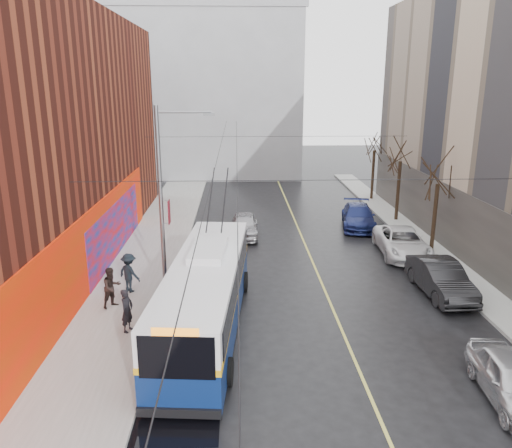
{
  "coord_description": "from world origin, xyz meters",
  "views": [
    {
      "loc": [
        -2.8,
        -12.39,
        9.92
      ],
      "look_at": [
        -1.88,
        11.55,
        3.14
      ],
      "focal_mm": 35.0,
      "sensor_mm": 36.0,
      "label": 1
    }
  ],
  "objects_px": {
    "tree_near": "(439,171)",
    "tree_far": "(375,141)",
    "streetlight_pole": "(164,198)",
    "parked_car_a": "(512,380)",
    "parked_car_c": "(402,242)",
    "pedestrian_a": "(127,310)",
    "pedestrian_c": "(129,273)",
    "tree_mid": "(401,151)",
    "parked_car_b": "(441,278)",
    "pedestrian_b": "(112,287)",
    "following_car": "(244,225)",
    "parked_car_d": "(358,216)",
    "trolleybus": "(206,293)"
  },
  "relations": [
    {
      "from": "tree_mid",
      "to": "tree_far",
      "type": "relative_size",
      "value": 1.02
    },
    {
      "from": "following_car",
      "to": "parked_car_c",
      "type": "bearing_deg",
      "value": -22.67
    },
    {
      "from": "tree_near",
      "to": "pedestrian_c",
      "type": "bearing_deg",
      "value": -161.52
    },
    {
      "from": "parked_car_a",
      "to": "parked_car_d",
      "type": "relative_size",
      "value": 0.81
    },
    {
      "from": "parked_car_b",
      "to": "pedestrian_b",
      "type": "bearing_deg",
      "value": -177.86
    },
    {
      "from": "tree_mid",
      "to": "tree_far",
      "type": "xyz_separation_m",
      "value": [
        0.0,
        7.0,
        -0.11
      ]
    },
    {
      "from": "streetlight_pole",
      "to": "tree_near",
      "type": "bearing_deg",
      "value": 21.62
    },
    {
      "from": "tree_mid",
      "to": "parked_car_c",
      "type": "relative_size",
      "value": 1.19
    },
    {
      "from": "streetlight_pole",
      "to": "parked_car_b",
      "type": "height_order",
      "value": "streetlight_pole"
    },
    {
      "from": "following_car",
      "to": "parked_car_b",
      "type": "bearing_deg",
      "value": -45.61
    },
    {
      "from": "parked_car_b",
      "to": "pedestrian_a",
      "type": "distance_m",
      "value": 14.73
    },
    {
      "from": "parked_car_a",
      "to": "pedestrian_a",
      "type": "relative_size",
      "value": 2.41
    },
    {
      "from": "streetlight_pole",
      "to": "pedestrian_c",
      "type": "bearing_deg",
      "value": 171.05
    },
    {
      "from": "trolleybus",
      "to": "parked_car_c",
      "type": "bearing_deg",
      "value": 43.7
    },
    {
      "from": "trolleybus",
      "to": "parked_car_b",
      "type": "height_order",
      "value": "trolleybus"
    },
    {
      "from": "tree_near",
      "to": "pedestrian_c",
      "type": "distance_m",
      "value": 18.39
    },
    {
      "from": "tree_far",
      "to": "pedestrian_c",
      "type": "height_order",
      "value": "tree_far"
    },
    {
      "from": "tree_far",
      "to": "tree_near",
      "type": "bearing_deg",
      "value": -90.0
    },
    {
      "from": "parked_car_a",
      "to": "following_car",
      "type": "height_order",
      "value": "following_car"
    },
    {
      "from": "parked_car_d",
      "to": "trolleybus",
      "type": "bearing_deg",
      "value": -114.04
    },
    {
      "from": "tree_near",
      "to": "tree_far",
      "type": "height_order",
      "value": "tree_far"
    },
    {
      "from": "pedestrian_c",
      "to": "streetlight_pole",
      "type": "bearing_deg",
      "value": -155.22
    },
    {
      "from": "tree_far",
      "to": "parked_car_a",
      "type": "distance_m",
      "value": 29.19
    },
    {
      "from": "parked_car_c",
      "to": "pedestrian_a",
      "type": "xyz_separation_m",
      "value": [
        -14.31,
        -9.3,
        0.28
      ]
    },
    {
      "from": "tree_near",
      "to": "pedestrian_a",
      "type": "bearing_deg",
      "value": -149.1
    },
    {
      "from": "streetlight_pole",
      "to": "parked_car_d",
      "type": "distance_m",
      "value": 17.12
    },
    {
      "from": "streetlight_pole",
      "to": "tree_far",
      "type": "height_order",
      "value": "streetlight_pole"
    },
    {
      "from": "tree_mid",
      "to": "following_car",
      "type": "height_order",
      "value": "tree_mid"
    },
    {
      "from": "parked_car_b",
      "to": "parked_car_a",
      "type": "bearing_deg",
      "value": -99.0
    },
    {
      "from": "following_car",
      "to": "pedestrian_a",
      "type": "xyz_separation_m",
      "value": [
        -4.96,
        -13.44,
        0.29
      ]
    },
    {
      "from": "tree_near",
      "to": "following_car",
      "type": "distance_m",
      "value": 12.65
    },
    {
      "from": "tree_far",
      "to": "parked_car_c",
      "type": "xyz_separation_m",
      "value": [
        -2.0,
        -14.46,
        -4.36
      ]
    },
    {
      "from": "tree_far",
      "to": "parked_car_c",
      "type": "height_order",
      "value": "tree_far"
    },
    {
      "from": "following_car",
      "to": "pedestrian_a",
      "type": "distance_m",
      "value": 14.33
    },
    {
      "from": "following_car",
      "to": "pedestrian_a",
      "type": "bearing_deg",
      "value": -109.05
    },
    {
      "from": "tree_far",
      "to": "pedestrian_b",
      "type": "relative_size",
      "value": 3.51
    },
    {
      "from": "pedestrian_a",
      "to": "parked_car_d",
      "type": "bearing_deg",
      "value": -20.79
    },
    {
      "from": "streetlight_pole",
      "to": "parked_car_a",
      "type": "xyz_separation_m",
      "value": [
        12.11,
        -8.69,
        -4.1
      ]
    },
    {
      "from": "tree_near",
      "to": "trolleybus",
      "type": "xyz_separation_m",
      "value": [
        -13.12,
        -9.42,
        -3.36
      ]
    },
    {
      "from": "tree_far",
      "to": "following_car",
      "type": "height_order",
      "value": "tree_far"
    },
    {
      "from": "parked_car_c",
      "to": "parked_car_d",
      "type": "xyz_separation_m",
      "value": [
        -1.2,
        6.03,
        0.01
      ]
    },
    {
      "from": "tree_near",
      "to": "tree_far",
      "type": "xyz_separation_m",
      "value": [
        0.0,
        14.0,
        0.17
      ]
    },
    {
      "from": "parked_car_b",
      "to": "pedestrian_b",
      "type": "xyz_separation_m",
      "value": [
        -15.48,
        -1.13,
        0.26
      ]
    },
    {
      "from": "trolleybus",
      "to": "pedestrian_c",
      "type": "bearing_deg",
      "value": 141.39
    },
    {
      "from": "parked_car_a",
      "to": "following_car",
      "type": "xyz_separation_m",
      "value": [
        -8.32,
        18.37,
        0.02
      ]
    },
    {
      "from": "following_car",
      "to": "pedestrian_c",
      "type": "xyz_separation_m",
      "value": [
        -5.7,
        -9.38,
        0.35
      ]
    },
    {
      "from": "tree_far",
      "to": "following_car",
      "type": "relative_size",
      "value": 1.46
    },
    {
      "from": "tree_far",
      "to": "following_car",
      "type": "xyz_separation_m",
      "value": [
        -11.34,
        -10.32,
        -4.38
      ]
    },
    {
      "from": "streetlight_pole",
      "to": "parked_car_b",
      "type": "distance_m",
      "value": 13.74
    },
    {
      "from": "parked_car_c",
      "to": "parked_car_d",
      "type": "bearing_deg",
      "value": 105.03
    }
  ]
}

